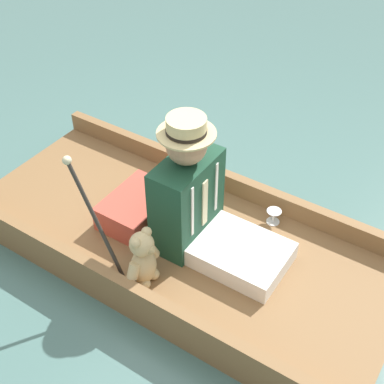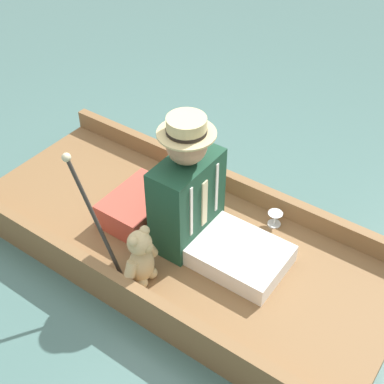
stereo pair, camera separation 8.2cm
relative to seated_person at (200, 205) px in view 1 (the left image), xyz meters
name	(u,v)px [view 1 (the left image)]	position (x,y,z in m)	size (l,w,h in m)	color
ground_plane	(178,250)	(0.02, -0.13, -0.40)	(16.00, 16.00, 0.00)	#476B66
punt_boat	(178,241)	(0.02, -0.13, -0.33)	(1.07, 2.46, 0.24)	brown
seat_cushion	(137,208)	(0.03, -0.41, -0.20)	(0.43, 0.30, 0.15)	#B24738
seated_person	(200,205)	(0.00, 0.00, 0.00)	(0.42, 0.73, 0.78)	white
teddy_bear	(143,259)	(0.39, -0.09, -0.12)	(0.24, 0.14, 0.34)	tan
wine_glass	(274,214)	(-0.37, 0.27, -0.22)	(0.09, 0.09, 0.09)	silver
walking_cane	(92,212)	(0.46, -0.32, 0.14)	(0.04, 0.31, 0.71)	#2D2823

